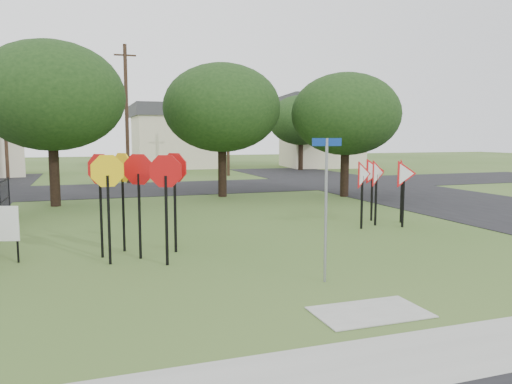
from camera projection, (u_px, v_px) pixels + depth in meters
ground at (312, 277)px, 11.11m from camera, size 140.00×140.00×0.00m
sidewalk at (437, 354)px, 7.17m from camera, size 30.00×1.60×0.02m
street_right at (447, 200)px, 24.39m from camera, size 8.00×50.00×0.02m
street_far at (169, 188)px, 29.91m from camera, size 60.00×8.00×0.02m
curb_pad at (370, 312)px, 8.86m from camera, size 2.00×1.20×0.02m
street_name_sign at (326, 201)px, 10.56m from camera, size 0.63×0.11×3.08m
stop_sign_cluster at (135, 181)px, 12.64m from camera, size 2.50×2.39×2.71m
yield_sign_cluster at (384, 176)px, 17.44m from camera, size 2.85×1.61×2.36m
far_pole_a at (127, 113)px, 32.51m from camera, size 1.40×0.24×9.00m
far_pole_b at (228, 120)px, 38.88m from camera, size 1.40×0.24×8.50m
far_pole_c at (5, 115)px, 35.56m from camera, size 1.40×0.24×9.00m
house_mid at (176, 136)px, 49.64m from camera, size 8.40×8.40×6.20m
house_right at (321, 131)px, 50.35m from camera, size 8.30×8.30×7.20m
tree_near_left at (51, 96)px, 21.79m from camera, size 6.40×6.40×7.27m
tree_near_mid at (222, 108)px, 25.35m from camera, size 6.00×6.00×6.80m
tree_near_right at (346, 114)px, 25.44m from camera, size 5.60×5.60×6.33m
tree_far_right at (301, 120)px, 45.20m from camera, size 6.00×6.00×6.80m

